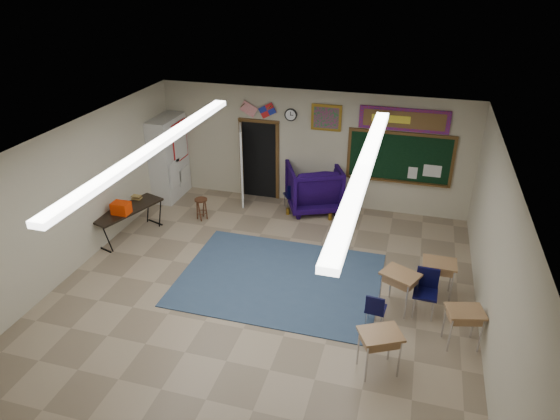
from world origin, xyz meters
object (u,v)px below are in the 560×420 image
(student_desk_front_left, at_px, (399,289))
(folding_table, at_px, (129,221))
(student_desk_front_right, at_px, (437,277))
(wingback_armchair, at_px, (314,187))
(wooden_stool, at_px, (202,209))

(student_desk_front_left, xyz_separation_m, folding_table, (-6.21, 1.03, -0.04))
(student_desk_front_left, relative_size, student_desk_front_right, 1.05)
(wingback_armchair, distance_m, folding_table, 4.62)
(student_desk_front_left, relative_size, wooden_stool, 1.42)
(student_desk_front_left, relative_size, folding_table, 0.43)
(wooden_stool, bearing_deg, wingback_armchair, 27.92)
(wingback_armchair, relative_size, student_desk_front_right, 1.77)
(wingback_armchair, xyz_separation_m, wooden_stool, (-2.54, -1.35, -0.32))
(folding_table, bearing_deg, wooden_stool, 63.25)
(student_desk_front_right, bearing_deg, wooden_stool, 163.12)
(wingback_armchair, bearing_deg, wooden_stool, 3.60)
(wingback_armchair, height_order, student_desk_front_left, wingback_armchair)
(wooden_stool, bearing_deg, folding_table, -135.41)
(student_desk_front_right, distance_m, wooden_stool, 5.87)
(student_desk_front_left, bearing_deg, student_desk_front_right, 67.65)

